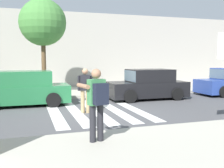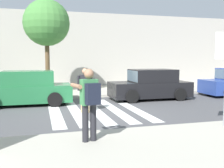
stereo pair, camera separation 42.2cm
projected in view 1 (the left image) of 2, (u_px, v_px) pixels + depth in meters
ground_plane at (96, 111)px, 10.43m from camera, size 120.00×120.00×0.00m
sidewalk_far at (72, 92)px, 16.11m from camera, size 60.00×4.80×0.14m
building_facade_far at (62, 51)px, 20.02m from camera, size 56.00×4.00×5.32m
crosswalk_stripe_0 at (55, 113)px, 10.13m from camera, size 0.44×5.20×0.01m
crosswalk_stripe_1 at (75, 112)px, 10.38m from camera, size 0.44×5.20×0.01m
crosswalk_stripe_2 at (95, 110)px, 10.62m from camera, size 0.44×5.20×0.01m
crosswalk_stripe_3 at (114, 109)px, 10.87m from camera, size 0.44×5.20×0.01m
crosswalk_stripe_4 at (131, 108)px, 11.11m from camera, size 0.44×5.20×0.01m
photographer_with_backpack at (97, 99)px, 6.10m from camera, size 0.68×0.91×1.72m
pedestrian_crossing at (85, 88)px, 10.06m from camera, size 0.57×0.30×1.72m
parked_car_green at (23, 89)px, 11.70m from camera, size 4.10×1.92×1.55m
parked_car_black at (148, 85)px, 13.57m from camera, size 4.10×1.92×1.55m
street_tree_center at (43, 23)px, 13.93m from camera, size 2.49×2.49×5.12m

